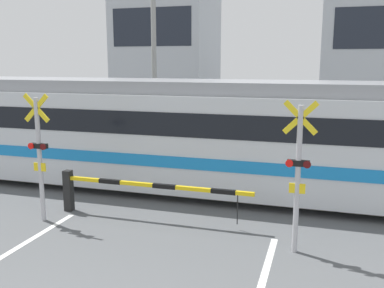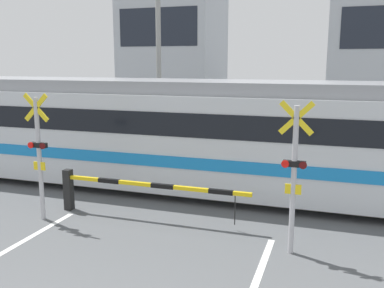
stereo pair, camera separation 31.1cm
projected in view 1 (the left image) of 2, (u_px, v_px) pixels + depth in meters
rail_track_near at (193, 197)px, 12.24m from camera, size 50.00×0.10×0.08m
rail_track_far at (206, 183)px, 13.59m from camera, size 50.00×0.10×0.08m
commuter_train at (112, 129)px, 13.43m from camera, size 21.93×2.83×3.31m
crossing_barrier_near at (119, 188)px, 10.67m from camera, size 4.95×0.20×1.08m
crossing_barrier_far at (261, 149)px, 15.44m from camera, size 4.95×0.20×1.08m
crossing_signal_left at (39, 152)px, 10.20m from camera, size 0.68×0.15×3.11m
crossing_signal_right at (298, 171)px, 8.46m from camera, size 0.68×0.15×3.11m
pedestrian at (212, 131)px, 18.31m from camera, size 0.38×0.22×1.60m
building_left_of_street at (167, 39)px, 26.14m from camera, size 5.53×5.11×10.44m
utility_pole_streetside at (154, 66)px, 18.71m from camera, size 0.22×0.22×7.31m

